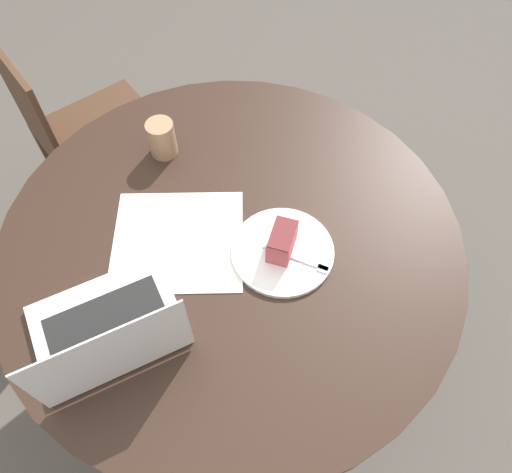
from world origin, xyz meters
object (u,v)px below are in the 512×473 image
at_px(plate, 283,251).
at_px(coffee_glass, 162,138).
at_px(chair, 86,139).
at_px(laptop, 109,332).

xyz_separation_m(plate, coffee_glass, (0.37, -0.29, 0.05)).
bearing_deg(chair, coffee_glass, 10.87).
distance_m(plate, laptop, 0.45).
relative_size(plate, coffee_glass, 2.40).
xyz_separation_m(chair, coffee_glass, (-0.41, 0.27, 0.35)).
height_order(plate, coffee_glass, coffee_glass).
distance_m(chair, plate, 1.00).
relative_size(chair, plate, 3.57).
relative_size(chair, coffee_glass, 8.58).
xyz_separation_m(chair, plate, (-0.78, 0.56, 0.30)).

